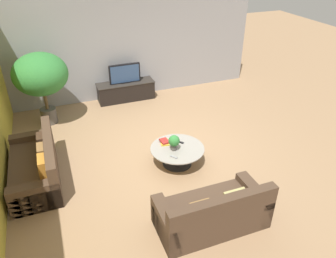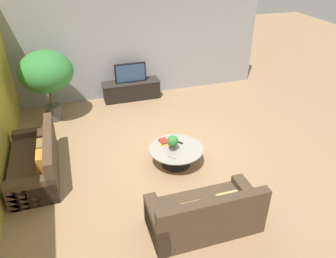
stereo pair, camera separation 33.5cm
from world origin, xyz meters
TOP-DOWN VIEW (x-y plane):
  - ground_plane at (0.00, 0.00)m, footprint 24.00×24.00m
  - back_wall_stone at (0.00, 3.26)m, footprint 7.40×0.12m
  - media_console at (-0.18, 2.94)m, footprint 1.59×0.50m
  - television at (-0.18, 2.94)m, footprint 0.86×0.13m
  - coffee_table at (0.02, -0.40)m, footprint 1.09×1.09m
  - couch_by_wall at (-2.65, 0.08)m, footprint 0.84×1.92m
  - couch_near_entry at (-0.09, -2.16)m, footprint 1.75×0.84m
  - potted_palm_tall at (-2.31, 2.33)m, footprint 1.27×1.27m
  - potted_plant_tabletop at (-0.06, -0.42)m, footprint 0.22×0.22m
  - book_stack at (-0.15, -0.13)m, footprint 0.21×0.28m
  - remote_black at (0.15, -0.23)m, footprint 0.13×0.15m
  - remote_silver at (-0.16, -0.67)m, footprint 0.12×0.16m

SIDE VIEW (x-z plane):
  - ground_plane at x=0.00m, z-range 0.00..0.00m
  - media_console at x=-0.18m, z-range 0.01..0.53m
  - coffee_table at x=0.02m, z-range 0.08..0.46m
  - couch_near_entry at x=-0.09m, z-range -0.14..0.70m
  - couch_by_wall at x=-2.65m, z-range -0.13..0.71m
  - remote_black at x=0.15m, z-range 0.38..0.40m
  - remote_silver at x=-0.16m, z-range 0.38..0.40m
  - book_stack at x=-0.15m, z-range 0.38..0.44m
  - potted_plant_tabletop at x=-0.06m, z-range 0.41..0.73m
  - television at x=-0.18m, z-range 0.51..1.04m
  - potted_palm_tall at x=-2.31m, z-range 0.36..2.13m
  - back_wall_stone at x=0.00m, z-range 0.00..3.00m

